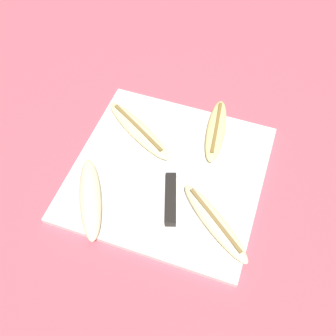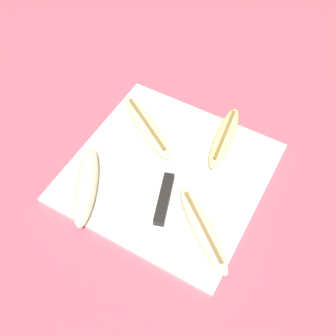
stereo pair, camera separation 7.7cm
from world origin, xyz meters
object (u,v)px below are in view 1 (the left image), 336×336
(knife, at_px, (171,191))
(banana_golden_short, at_px, (216,130))
(banana_soft_right, at_px, (138,130))
(banana_cream_curved, at_px, (215,222))
(banana_bright_far, at_px, (90,198))

(knife, bearing_deg, banana_golden_short, 57.74)
(banana_golden_short, height_order, banana_soft_right, banana_golden_short)
(banana_soft_right, bearing_deg, banana_cream_curved, -36.59)
(banana_bright_far, distance_m, banana_soft_right, 0.19)
(banana_cream_curved, distance_m, banana_soft_right, 0.26)
(knife, xyz_separation_m, banana_cream_curved, (0.10, -0.04, 0.00))
(knife, height_order, banana_soft_right, banana_soft_right)
(banana_cream_curved, xyz_separation_m, banana_golden_short, (-0.05, 0.21, -0.00))
(knife, bearing_deg, banana_cream_curved, -39.80)
(banana_golden_short, bearing_deg, banana_soft_right, -161.48)
(knife, relative_size, banana_bright_far, 1.24)
(banana_golden_short, bearing_deg, banana_bright_far, -126.27)
(banana_bright_far, bearing_deg, banana_golden_short, 53.73)
(knife, distance_m, banana_bright_far, 0.15)
(banana_bright_far, height_order, banana_golden_short, banana_bright_far)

